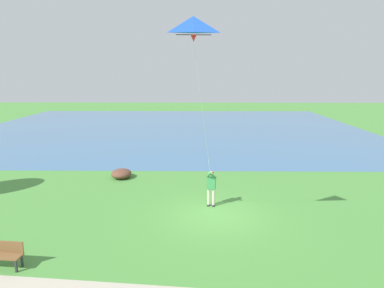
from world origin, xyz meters
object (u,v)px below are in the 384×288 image
person_kite_flyer (211,185)px  park_bench_near_walkway (0,253)px  flying_kite (194,31)px  lakeside_shrub (121,174)px

person_kite_flyer → park_bench_near_walkway: bearing=127.2°
flying_kite → lakeside_shrub: (8.26, 4.48, -7.38)m
flying_kite → lakeside_shrub: flying_kite is taller
flying_kite → park_bench_near_walkway: (-1.62, 6.33, -7.14)m
park_bench_near_walkway → lakeside_shrub: 10.05m
park_bench_near_walkway → lakeside_shrub: (9.88, -1.84, -0.24)m
park_bench_near_walkway → person_kite_flyer: bearing=-52.8°
person_kite_flyer → park_bench_near_walkway: 8.98m
park_bench_near_walkway → flying_kite: bearing=-75.6°
lakeside_shrub → person_kite_flyer: bearing=-130.1°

